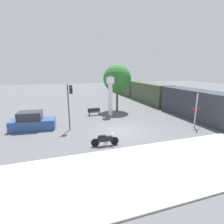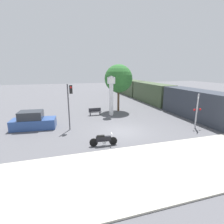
{
  "view_description": "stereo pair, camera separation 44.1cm",
  "coord_description": "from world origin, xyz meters",
  "px_view_note": "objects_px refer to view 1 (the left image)",
  "views": [
    {
      "loc": [
        -5.94,
        -14.79,
        5.83
      ],
      "look_at": [
        -0.53,
        1.7,
        1.56
      ],
      "focal_mm": 28.0,
      "sensor_mm": 36.0,
      "label": 1
    },
    {
      "loc": [
        -5.52,
        -14.92,
        5.83
      ],
      "look_at": [
        -0.53,
        1.7,
        1.56
      ],
      "focal_mm": 28.0,
      "sensor_mm": 36.0,
      "label": 2
    }
  ],
  "objects_px": {
    "traffic_light": "(70,99)",
    "clock_tower": "(110,90)",
    "parked_car": "(32,122)",
    "bench": "(94,112)",
    "motorcycle": "(105,140)",
    "street_tree": "(117,79)",
    "railroad_crossing_signal": "(196,109)",
    "freight_train": "(150,93)"
  },
  "relations": [
    {
      "from": "railroad_crossing_signal",
      "to": "bench",
      "type": "xyz_separation_m",
      "value": [
        -8.76,
        7.94,
        -1.43
      ]
    },
    {
      "from": "freight_train",
      "to": "street_tree",
      "type": "bearing_deg",
      "value": -149.71
    },
    {
      "from": "street_tree",
      "to": "parked_car",
      "type": "distance_m",
      "value": 12.29
    },
    {
      "from": "traffic_light",
      "to": "clock_tower",
      "type": "bearing_deg",
      "value": 38.0
    },
    {
      "from": "freight_train",
      "to": "railroad_crossing_signal",
      "type": "distance_m",
      "value": 14.29
    },
    {
      "from": "motorcycle",
      "to": "railroad_crossing_signal",
      "type": "xyz_separation_m",
      "value": [
        9.97,
        1.42,
        1.45
      ]
    },
    {
      "from": "clock_tower",
      "to": "motorcycle",
      "type": "bearing_deg",
      "value": -110.26
    },
    {
      "from": "bench",
      "to": "traffic_light",
      "type": "bearing_deg",
      "value": -124.85
    },
    {
      "from": "motorcycle",
      "to": "traffic_light",
      "type": "bearing_deg",
      "value": 120.24
    },
    {
      "from": "motorcycle",
      "to": "bench",
      "type": "distance_m",
      "value": 9.44
    },
    {
      "from": "motorcycle",
      "to": "traffic_light",
      "type": "height_order",
      "value": "traffic_light"
    },
    {
      "from": "parked_car",
      "to": "bench",
      "type": "bearing_deg",
      "value": 31.06
    },
    {
      "from": "street_tree",
      "to": "clock_tower",
      "type": "bearing_deg",
      "value": -129.2
    },
    {
      "from": "traffic_light",
      "to": "railroad_crossing_signal",
      "type": "relative_size",
      "value": 1.28
    },
    {
      "from": "street_tree",
      "to": "bench",
      "type": "xyz_separation_m",
      "value": [
        -3.68,
        -1.41,
        -4.06
      ]
    },
    {
      "from": "freight_train",
      "to": "traffic_light",
      "type": "distance_m",
      "value": 18.55
    },
    {
      "from": "bench",
      "to": "parked_car",
      "type": "height_order",
      "value": "parked_car"
    },
    {
      "from": "railroad_crossing_signal",
      "to": "parked_car",
      "type": "xyz_separation_m",
      "value": [
        -15.74,
        4.55,
        -1.17
      ]
    },
    {
      "from": "freight_train",
      "to": "bench",
      "type": "height_order",
      "value": "freight_train"
    },
    {
      "from": "railroad_crossing_signal",
      "to": "street_tree",
      "type": "bearing_deg",
      "value": 118.51
    },
    {
      "from": "street_tree",
      "to": "railroad_crossing_signal",
      "type": "bearing_deg",
      "value": -61.49
    },
    {
      "from": "clock_tower",
      "to": "traffic_light",
      "type": "bearing_deg",
      "value": -142.0
    },
    {
      "from": "clock_tower",
      "to": "railroad_crossing_signal",
      "type": "height_order",
      "value": "clock_tower"
    },
    {
      "from": "motorcycle",
      "to": "street_tree",
      "type": "height_order",
      "value": "street_tree"
    },
    {
      "from": "clock_tower",
      "to": "freight_train",
      "type": "relative_size",
      "value": 0.16
    },
    {
      "from": "freight_train",
      "to": "parked_car",
      "type": "bearing_deg",
      "value": -153.06
    },
    {
      "from": "street_tree",
      "to": "bench",
      "type": "bearing_deg",
      "value": -158.97
    },
    {
      "from": "railroad_crossing_signal",
      "to": "street_tree",
      "type": "relative_size",
      "value": 0.54
    },
    {
      "from": "freight_train",
      "to": "traffic_light",
      "type": "height_order",
      "value": "traffic_light"
    },
    {
      "from": "parked_car",
      "to": "street_tree",
      "type": "bearing_deg",
      "value": 29.4
    },
    {
      "from": "motorcycle",
      "to": "parked_car",
      "type": "distance_m",
      "value": 8.3
    },
    {
      "from": "clock_tower",
      "to": "bench",
      "type": "bearing_deg",
      "value": 163.08
    },
    {
      "from": "freight_train",
      "to": "bench",
      "type": "bearing_deg",
      "value": -152.48
    },
    {
      "from": "motorcycle",
      "to": "clock_tower",
      "type": "height_order",
      "value": "clock_tower"
    },
    {
      "from": "street_tree",
      "to": "motorcycle",
      "type": "bearing_deg",
      "value": -114.38
    },
    {
      "from": "traffic_light",
      "to": "parked_car",
      "type": "relative_size",
      "value": 1.03
    },
    {
      "from": "street_tree",
      "to": "parked_car",
      "type": "xyz_separation_m",
      "value": [
        -10.65,
        -4.81,
        -3.8
      ]
    },
    {
      "from": "motorcycle",
      "to": "freight_train",
      "type": "relative_size",
      "value": 0.07
    },
    {
      "from": "traffic_light",
      "to": "parked_car",
      "type": "height_order",
      "value": "traffic_light"
    },
    {
      "from": "motorcycle",
      "to": "freight_train",
      "type": "xyz_separation_m",
      "value": [
        12.83,
        15.42,
        1.24
      ]
    },
    {
      "from": "clock_tower",
      "to": "street_tree",
      "type": "bearing_deg",
      "value": 50.8
    },
    {
      "from": "motorcycle",
      "to": "bench",
      "type": "bearing_deg",
      "value": 87.67
    }
  ]
}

